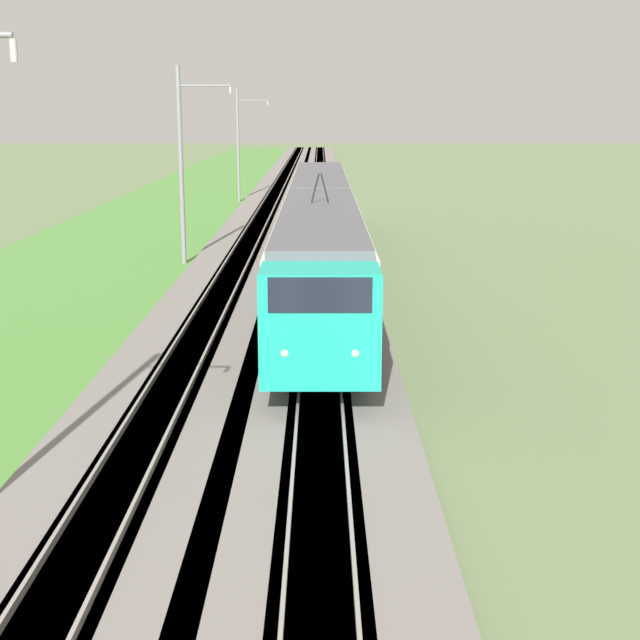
% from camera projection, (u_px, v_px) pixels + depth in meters
% --- Properties ---
extents(ballast_main, '(240.00, 4.40, 0.30)m').
position_uv_depth(ballast_main, '(258.00, 228.00, 55.43)').
color(ballast_main, slate).
rests_on(ballast_main, ground).
extents(ballast_adjacent, '(240.00, 4.40, 0.30)m').
position_uv_depth(ballast_adjacent, '(320.00, 228.00, 55.43)').
color(ballast_adjacent, slate).
rests_on(ballast_adjacent, ground).
extents(track_main, '(240.00, 1.57, 0.45)m').
position_uv_depth(track_main, '(258.00, 228.00, 55.43)').
color(track_main, '#4C4238').
rests_on(track_main, ground).
extents(track_adjacent, '(240.00, 1.57, 0.45)m').
position_uv_depth(track_adjacent, '(320.00, 228.00, 55.43)').
color(track_adjacent, '#4C4238').
rests_on(track_adjacent, ground).
extents(grass_verge, '(240.00, 11.99, 0.12)m').
position_uv_depth(grass_verge, '(144.00, 230.00, 55.45)').
color(grass_verge, '#4C8438').
rests_on(grass_verge, ground).
extents(passenger_train, '(39.82, 2.96, 5.06)m').
position_uv_depth(passenger_train, '(320.00, 224.00, 39.74)').
color(passenger_train, '#19A88E').
rests_on(passenger_train, ground).
extents(catenary_mast_mid, '(0.22, 2.56, 9.31)m').
position_uv_depth(catenary_mast_mid, '(182.00, 165.00, 41.80)').
color(catenary_mast_mid, slate).
rests_on(catenary_mast_mid, ground).
extents(catenary_mast_far, '(0.22, 2.56, 8.96)m').
position_uv_depth(catenary_mast_far, '(239.00, 145.00, 70.87)').
color(catenary_mast_far, slate).
rests_on(catenary_mast_far, ground).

